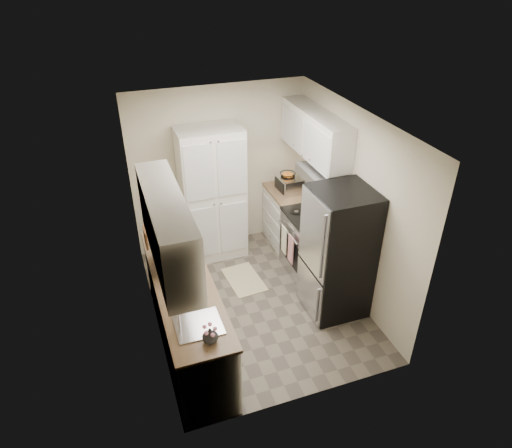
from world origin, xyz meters
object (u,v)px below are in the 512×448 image
refrigerator (338,253)px  wine_bottle (156,233)px  toaster_oven (289,184)px  pantry_cabinet (212,195)px  electric_range (311,243)px  microwave (173,255)px

refrigerator → wine_bottle: bearing=158.6°
wine_bottle → toaster_oven: wine_bottle is taller
pantry_cabinet → wine_bottle: (-0.94, -0.91, 0.09)m
pantry_cabinet → toaster_oven: 1.17m
pantry_cabinet → electric_range: 1.58m
pantry_cabinet → electric_range: pantry_cabinet is taller
refrigerator → electric_range: bearing=87.5°
microwave → toaster_oven: 2.35m
electric_range → wine_bottle: size_ratio=3.40×
microwave → refrigerator: bearing=-93.3°
electric_range → toaster_oven: 0.98m
wine_bottle → toaster_oven: 2.24m
electric_range → toaster_oven: (-0.02, 0.81, 0.56)m
microwave → toaster_oven: microwave is taller
electric_range → refrigerator: 0.88m
refrigerator → toaster_oven: bearing=89.3°
pantry_cabinet → refrigerator: (1.14, -1.73, -0.15)m
toaster_oven → microwave: bearing=-150.4°
pantry_cabinet → toaster_oven: bearing=-5.7°
electric_range → microwave: microwave is taller
electric_range → pantry_cabinet: bearing=141.8°
refrigerator → microwave: size_ratio=3.58×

